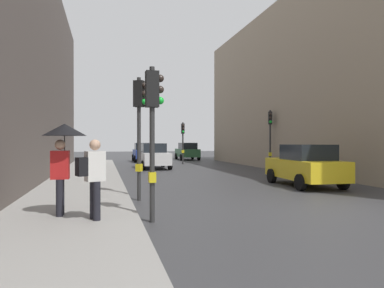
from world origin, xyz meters
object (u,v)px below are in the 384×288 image
at_px(traffic_light_far_median, 183,135).
at_px(traffic_light_near_left, 153,115).
at_px(traffic_light_mid_street, 270,129).
at_px(car_white_compact, 153,156).
at_px(car_yellow_taxi, 305,165).
at_px(car_blue_van, 144,152).
at_px(traffic_light_near_right, 140,116).
at_px(pedestrian_with_umbrella, 63,143).
at_px(car_green_estate, 187,151).
at_px(pedestrian_with_black_backpack, 93,174).

bearing_deg(traffic_light_far_median, traffic_light_near_left, -104.37).
relative_size(traffic_light_mid_street, car_white_compact, 0.94).
relative_size(traffic_light_mid_street, car_yellow_taxi, 0.92).
distance_m(traffic_light_near_left, car_blue_van, 25.45).
distance_m(traffic_light_near_right, pedestrian_with_umbrella, 3.46).
bearing_deg(traffic_light_near_right, traffic_light_far_median, 73.18).
relative_size(car_yellow_taxi, pedestrian_with_umbrella, 2.00).
xyz_separation_m(car_blue_van, pedestrian_with_umbrella, (-4.59, -24.77, 0.96)).
bearing_deg(traffic_light_near_left, traffic_light_near_right, 90.08).
height_order(car_yellow_taxi, pedestrian_with_umbrella, pedestrian_with_umbrella).
xyz_separation_m(traffic_light_mid_street, traffic_light_near_left, (-9.54, -13.24, -0.23)).
distance_m(traffic_light_near_right, car_green_estate, 25.69).
height_order(car_green_estate, car_white_compact, same).
height_order(car_white_compact, pedestrian_with_black_backpack, pedestrian_with_black_backpack).
relative_size(traffic_light_near_right, car_white_compact, 0.93).
height_order(traffic_light_mid_street, car_white_compact, traffic_light_mid_street).
height_order(car_green_estate, pedestrian_with_black_backpack, pedestrian_with_black_backpack).
bearing_deg(traffic_light_far_median, pedestrian_with_umbrella, -109.95).
bearing_deg(car_white_compact, car_green_estate, 65.59).
distance_m(traffic_light_near_left, car_yellow_taxi, 8.98).
bearing_deg(traffic_light_mid_street, traffic_light_far_median, 119.44).
bearing_deg(pedestrian_with_umbrella, car_blue_van, 79.51).
height_order(car_blue_van, pedestrian_with_black_backpack, pedestrian_with_black_backpack).
xyz_separation_m(traffic_light_near_right, pedestrian_with_black_backpack, (-1.34, -3.32, -1.54)).
relative_size(traffic_light_far_median, pedestrian_with_black_backpack, 1.97).
xyz_separation_m(car_yellow_taxi, car_blue_van, (-4.61, 20.10, 0.00)).
xyz_separation_m(car_white_compact, car_yellow_taxi, (4.88, -11.42, 0.00)).
height_order(traffic_light_far_median, car_yellow_taxi, traffic_light_far_median).
bearing_deg(car_yellow_taxi, car_white_compact, 113.16).
relative_size(car_white_compact, pedestrian_with_black_backpack, 2.39).
distance_m(car_white_compact, pedestrian_with_black_backpack, 17.14).
relative_size(traffic_light_mid_street, car_blue_van, 0.94).
xyz_separation_m(car_white_compact, pedestrian_with_umbrella, (-4.31, -16.09, 0.96)).
bearing_deg(car_green_estate, traffic_light_near_right, -106.62).
bearing_deg(traffic_light_near_left, car_yellow_taxi, 35.79).
bearing_deg(traffic_light_far_median, car_green_estate, 73.89).
bearing_deg(traffic_light_near_right, car_blue_van, 83.41).
relative_size(traffic_light_far_median, pedestrian_with_umbrella, 1.63).
xyz_separation_m(traffic_light_near_right, car_yellow_taxi, (7.17, 2.01, -1.83)).
distance_m(traffic_light_mid_street, traffic_light_near_right, 13.89).
bearing_deg(car_blue_van, car_yellow_taxi, -77.08).
bearing_deg(car_white_compact, traffic_light_near_right, -99.64).
distance_m(traffic_light_mid_street, pedestrian_with_umbrella, 17.25).
xyz_separation_m(car_white_compact, pedestrian_with_black_backpack, (-3.63, -16.75, 0.29)).
bearing_deg(pedestrian_with_umbrella, car_green_estate, 71.02).
bearing_deg(car_white_compact, pedestrian_with_umbrella, -105.01).
relative_size(traffic_light_near_left, pedestrian_with_black_backpack, 2.05).
height_order(car_white_compact, car_blue_van, same).
distance_m(car_green_estate, pedestrian_with_black_backpack, 29.20).
distance_m(traffic_light_far_median, pedestrian_with_black_backpack, 21.97).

